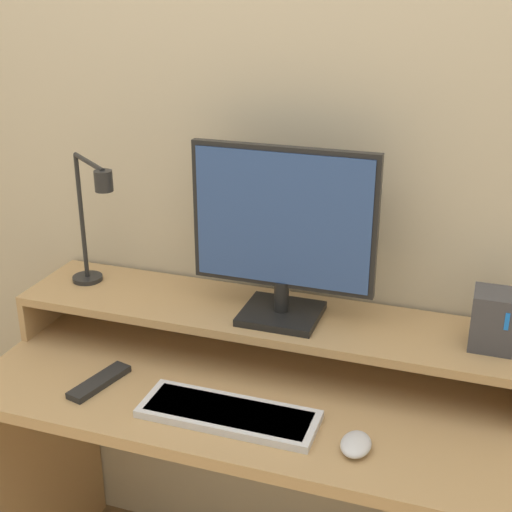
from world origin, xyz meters
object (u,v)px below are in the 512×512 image
monitor (283,231)px  remote_control (99,382)px  router_dock (493,320)px  keyboard (229,414)px  desk_lamp (92,219)px  mouse (356,444)px

monitor → remote_control: bearing=-147.5°
router_dock → keyboard: bearing=-152.2°
monitor → keyboard: (-0.04, -0.27, -0.34)m
monitor → desk_lamp: monitor is taller
keyboard → remote_control: bearing=176.0°
router_dock → remote_control: size_ratio=0.75×
desk_lamp → remote_control: 0.41m
desk_lamp → keyboard: size_ratio=0.90×
keyboard → mouse: (0.29, -0.02, 0.00)m
monitor → keyboard: 0.43m
monitor → router_dock: monitor is taller
desk_lamp → keyboard: (0.46, -0.25, -0.32)m
remote_control → keyboard: bearing=-4.0°
monitor → desk_lamp: size_ratio=1.24×
router_dock → keyboard: (-0.53, -0.28, -0.19)m
remote_control → monitor: bearing=32.5°
remote_control → router_dock: bearing=16.4°
desk_lamp → router_dock: desk_lamp is taller
remote_control → mouse: bearing=-4.1°
router_dock → desk_lamp: bearing=-178.4°
router_dock → monitor: bearing=-178.4°
router_dock → remote_control: (-0.87, -0.26, -0.19)m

